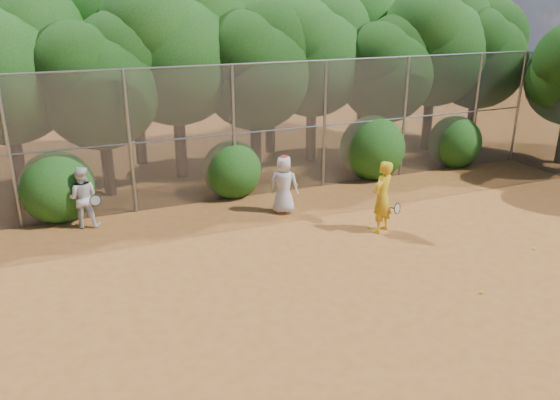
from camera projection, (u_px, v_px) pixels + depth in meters
name	position (u px, v px, depth m)	size (l,w,h in m)	color
ground	(366.00, 277.00, 11.92)	(80.00, 80.00, 0.00)	#985622
fence_back	(262.00, 129.00, 16.36)	(20.05, 0.09, 4.03)	gray
tree_1	(3.00, 58.00, 15.35)	(4.64, 4.03, 6.35)	black
tree_2	(100.00, 78.00, 15.84)	(3.99, 3.47, 5.47)	black
tree_3	(176.00, 44.00, 17.35)	(4.89, 4.26, 6.70)	black
tree_4	(256.00, 63.00, 17.96)	(4.19, 3.64, 5.73)	black
tree_5	(314.00, 50.00, 19.47)	(4.51, 3.92, 6.17)	black
tree_6	(387.00, 66.00, 19.70)	(3.86, 3.36, 5.29)	black
tree_7	(436.00, 40.00, 20.87)	(4.77, 4.14, 6.53)	black
tree_8	(481.00, 51.00, 21.49)	(4.25, 3.70, 5.82)	black
tree_10	(132.00, 33.00, 18.82)	(5.15, 4.48, 7.06)	black
tree_11	(271.00, 44.00, 20.45)	(4.64, 4.03, 6.35)	black
tree_12	(366.00, 31.00, 22.49)	(5.02, 4.37, 6.88)	black
bush_0	(57.00, 184.00, 14.84)	(2.00, 2.00, 2.00)	#194B12
bush_1	(232.00, 167.00, 16.70)	(1.80, 1.80, 1.80)	#194B12
bush_2	(372.00, 145.00, 18.45)	(2.20, 2.20, 2.20)	#194B12
bush_3	(455.00, 140.00, 19.78)	(1.90, 1.90, 1.90)	#194B12
player_yellow	(382.00, 197.00, 13.98)	(0.91, 0.71, 1.90)	gold
player_teen	(284.00, 184.00, 15.31)	(0.97, 0.89, 1.69)	silver
player_white	(82.00, 197.00, 14.33)	(0.93, 0.80, 1.66)	silver
ball_0	(368.00, 227.00, 14.47)	(0.07, 0.07, 0.07)	#BCE82A
ball_1	(400.00, 211.00, 15.62)	(0.07, 0.07, 0.07)	#BCE82A
ball_2	(481.00, 292.00, 11.23)	(0.07, 0.07, 0.07)	#BCE82A
ball_3	(534.00, 249.00, 13.21)	(0.07, 0.07, 0.07)	#BCE82A
ball_4	(377.00, 212.00, 15.48)	(0.07, 0.07, 0.07)	#BCE82A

